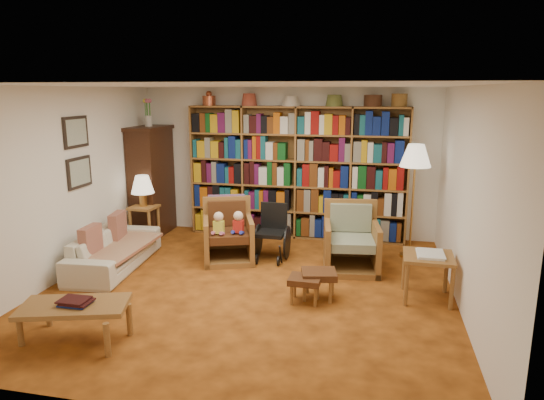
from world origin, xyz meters
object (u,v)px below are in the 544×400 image
(sofa, at_px, (114,250))
(floor_lamp, at_px, (415,160))
(armchair_leather, at_px, (230,234))
(side_table_papers, at_px, (428,262))
(footstool_b, at_px, (319,276))
(armchair_sage, at_px, (352,243))
(footstool_a, at_px, (305,282))
(side_table_lamp, at_px, (144,216))
(wheelchair, at_px, (272,234))
(coffee_table, at_px, (74,308))

(sofa, distance_m, floor_lamp, 4.48)
(armchair_leather, xyz_separation_m, side_table_papers, (2.72, -0.89, 0.10))
(side_table_papers, relative_size, footstool_b, 1.26)
(sofa, height_order, floor_lamp, floor_lamp)
(armchair_sage, relative_size, footstool_a, 2.48)
(armchair_sage, distance_m, footstool_a, 1.37)
(sofa, height_order, side_table_papers, side_table_papers)
(side_table_lamp, relative_size, wheelchair, 0.76)
(footstool_a, relative_size, coffee_table, 0.33)
(armchair_sage, height_order, wheelchair, armchair_sage)
(floor_lamp, distance_m, coffee_table, 4.88)
(footstool_a, xyz_separation_m, coffee_table, (-2.10, -1.38, 0.09))
(footstool_b, bearing_deg, floor_lamp, 57.24)
(sofa, bearing_deg, footstool_a, -106.60)
(armchair_sage, distance_m, side_table_papers, 1.29)
(floor_lamp, distance_m, side_table_papers, 1.84)
(armchair_sage, relative_size, coffee_table, 0.82)
(wheelchair, distance_m, footstool_b, 1.56)
(sofa, height_order, armchair_sage, armchair_sage)
(sofa, distance_m, coffee_table, 2.08)
(armchair_leather, xyz_separation_m, coffee_table, (-0.79, -2.66, -0.03))
(side_table_lamp, xyz_separation_m, wheelchair, (2.19, -0.26, -0.08))
(armchair_sage, distance_m, wheelchair, 1.19)
(armchair_leather, relative_size, footstool_b, 2.05)
(side_table_papers, bearing_deg, floor_lamp, 93.77)
(floor_lamp, height_order, footstool_a, floor_lamp)
(armchair_sage, height_order, footstool_a, armchair_sage)
(wheelchair, distance_m, floor_lamp, 2.34)
(side_table_lamp, relative_size, armchair_sage, 0.67)
(armchair_leather, bearing_deg, side_table_lamp, 165.11)
(armchair_leather, xyz_separation_m, wheelchair, (0.60, 0.16, 0.00))
(floor_lamp, xyz_separation_m, footstool_b, (-1.16, -1.80, -1.18))
(sofa, relative_size, armchair_leather, 1.85)
(floor_lamp, bearing_deg, armchair_leather, -165.94)
(wheelchair, distance_m, side_table_papers, 2.36)
(sofa, relative_size, armchair_sage, 1.92)
(armchair_sage, xyz_separation_m, wheelchair, (-1.18, 0.17, 0.02))
(footstool_b, bearing_deg, coffee_table, -145.93)
(wheelchair, relative_size, side_table_papers, 1.38)
(sofa, bearing_deg, wheelchair, -72.23)
(wheelchair, xyz_separation_m, floor_lamp, (2.01, 0.49, 1.09))
(armchair_leather, relative_size, wheelchair, 1.18)
(side_table_lamp, bearing_deg, armchair_sage, -7.30)
(armchair_leather, bearing_deg, footstool_a, -44.59)
(coffee_table, bearing_deg, footstool_a, 33.25)
(footstool_a, distance_m, coffee_table, 2.51)
(sofa, xyz_separation_m, coffee_table, (0.69, -1.96, 0.08))
(armchair_leather, bearing_deg, floor_lamp, 14.06)
(side_table_lamp, bearing_deg, footstool_a, -30.60)
(sofa, distance_m, footstool_a, 2.85)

